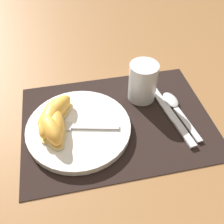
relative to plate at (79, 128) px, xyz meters
The scene contains 11 objects.
ground_plane 0.10m from the plate, ahead, with size 3.00×3.00×0.00m, color olive.
placemat 0.10m from the plate, ahead, with size 0.46×0.33×0.00m.
plate is the anchor object (origin of this frame).
juice_glass 0.20m from the plate, 24.77° to the left, with size 0.07×0.07×0.10m.
knife 0.23m from the plate, ahead, with size 0.04×0.21×0.01m.
spoon 0.25m from the plate, ahead, with size 0.05×0.17×0.01m.
fork 0.01m from the plate, 162.76° to the right, with size 0.18×0.06×0.00m.
citrus_wedge_0 0.07m from the plate, 141.83° to the left, with size 0.11×0.12×0.04m.
citrus_wedge_1 0.07m from the plate, 161.36° to the left, with size 0.08×0.13×0.04m.
citrus_wedge_2 0.05m from the plate, behind, with size 0.04×0.10×0.04m.
citrus_wedge_3 0.07m from the plate, 162.89° to the right, with size 0.07×0.10×0.05m.
Camera 1 is at (-0.10, -0.42, 0.48)m, focal length 42.00 mm.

